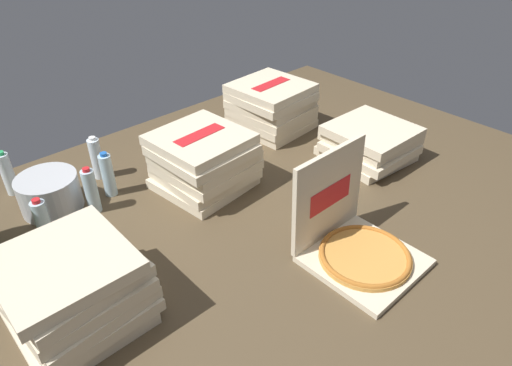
# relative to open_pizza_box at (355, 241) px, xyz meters

# --- Properties ---
(ground_plane) EXTENTS (3.20, 2.40, 0.02)m
(ground_plane) POSITION_rel_open_pizza_box_xyz_m (-0.10, 0.38, -0.09)
(ground_plane) COLOR #4C3D28
(open_pizza_box) EXTENTS (0.39, 0.41, 0.41)m
(open_pizza_box) POSITION_rel_open_pizza_box_xyz_m (0.00, 0.00, 0.00)
(open_pizza_box) COLOR beige
(open_pizza_box) RESTS_ON ground_plane
(pizza_stack_left_mid) EXTENTS (0.43, 0.44, 0.28)m
(pizza_stack_left_mid) POSITION_rel_open_pizza_box_xyz_m (0.54, 1.01, 0.06)
(pizza_stack_left_mid) COLOR beige
(pizza_stack_left_mid) RESTS_ON ground_plane
(pizza_stack_center_far) EXTENTS (0.44, 0.43, 0.28)m
(pizza_stack_center_far) POSITION_rel_open_pizza_box_xyz_m (-0.12, 0.79, 0.06)
(pizza_stack_center_far) COLOR beige
(pizza_stack_center_far) RESTS_ON ground_plane
(pizza_stack_right_mid) EXTENTS (0.42, 0.43, 0.27)m
(pizza_stack_right_mid) POSITION_rel_open_pizza_box_xyz_m (-0.91, 0.43, 0.06)
(pizza_stack_right_mid) COLOR beige
(pizza_stack_right_mid) RESTS_ON ground_plane
(pizza_stack_left_far) EXTENTS (0.43, 0.43, 0.18)m
(pizza_stack_left_far) POSITION_rel_open_pizza_box_xyz_m (0.67, 0.41, 0.01)
(pizza_stack_left_far) COLOR beige
(pizza_stack_left_far) RESTS_ON ground_plane
(ice_bucket) EXTENTS (0.26, 0.26, 0.16)m
(ice_bucket) POSITION_rel_open_pizza_box_xyz_m (-0.73, 1.11, 0.00)
(ice_bucket) COLOR #B7BABF
(ice_bucket) RESTS_ON ground_plane
(water_bottle_0) EXTENTS (0.06, 0.06, 0.22)m
(water_bottle_0) POSITION_rel_open_pizza_box_xyz_m (-0.60, 0.96, 0.03)
(water_bottle_0) COLOR silver
(water_bottle_0) RESTS_ON ground_plane
(water_bottle_1) EXTENTS (0.06, 0.06, 0.22)m
(water_bottle_1) POSITION_rel_open_pizza_box_xyz_m (-0.82, 1.35, 0.03)
(water_bottle_1) COLOR white
(water_bottle_1) RESTS_ON ground_plane
(water_bottle_2) EXTENTS (0.06, 0.06, 0.22)m
(water_bottle_2) POSITION_rel_open_pizza_box_xyz_m (-0.46, 1.20, 0.03)
(water_bottle_2) COLOR white
(water_bottle_2) RESTS_ON ground_plane
(water_bottle_3) EXTENTS (0.06, 0.06, 0.22)m
(water_bottle_3) POSITION_rel_open_pizza_box_xyz_m (-0.49, 1.03, 0.03)
(water_bottle_3) COLOR silver
(water_bottle_3) RESTS_ON ground_plane
(water_bottle_4) EXTENTS (0.06, 0.06, 0.22)m
(water_bottle_4) POSITION_rel_open_pizza_box_xyz_m (-0.84, 0.88, 0.03)
(water_bottle_4) COLOR silver
(water_bottle_4) RESTS_ON ground_plane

